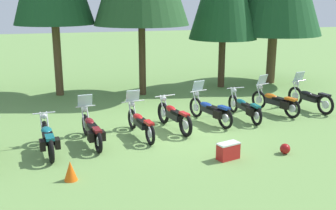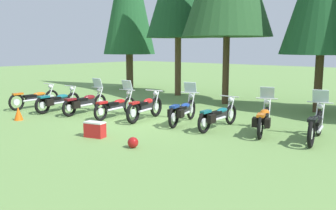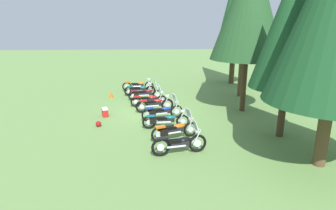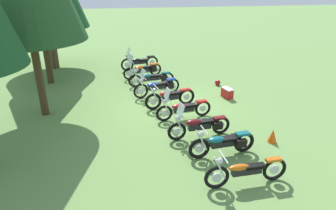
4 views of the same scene
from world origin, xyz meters
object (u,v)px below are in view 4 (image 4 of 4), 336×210
object	(u,v)px
motorcycle_2	(200,125)
motorcycle_1	(223,143)
motorcycle_8	(139,62)
motorcycle_6	(152,78)
dropped_helmet	(218,83)
motorcycle_4	(170,97)
motorcycle_3	(183,108)
traffic_cone	(273,136)
motorcycle_0	(246,171)
motorcycle_7	(143,69)
picnic_cooler	(227,93)
motorcycle_5	(158,86)

from	to	relation	value
motorcycle_2	motorcycle_1	bearing A→B (deg)	102.09
motorcycle_8	motorcycle_1	bearing A→B (deg)	90.27
motorcycle_6	dropped_helmet	world-z (taller)	motorcycle_6
motorcycle_4	dropped_helmet	bearing A→B (deg)	-152.37
motorcycle_3	traffic_cone	world-z (taller)	motorcycle_3
motorcycle_0	motorcycle_7	size ratio (longest dim) A/B	1.10
motorcycle_7	motorcycle_8	bearing A→B (deg)	-105.57
motorcycle_6	traffic_cone	size ratio (longest dim) A/B	4.92
motorcycle_1	dropped_helmet	size ratio (longest dim) A/B	7.79
picnic_cooler	motorcycle_4	bearing A→B (deg)	103.76
motorcycle_6	dropped_helmet	bearing A→B (deg)	169.99
motorcycle_1	motorcycle_5	world-z (taller)	motorcycle_5
motorcycle_0	motorcycle_6	bearing A→B (deg)	-81.85
motorcycle_2	picnic_cooler	xyz separation A→B (m)	(3.39, -2.17, -0.23)
motorcycle_4	motorcycle_5	size ratio (longest dim) A/B	0.99
motorcycle_7	motorcycle_1	bearing A→B (deg)	83.45
motorcycle_0	motorcycle_5	size ratio (longest dim) A/B	1.06
motorcycle_7	motorcycle_3	bearing A→B (deg)	82.44
motorcycle_2	dropped_helmet	bearing A→B (deg)	-121.31
motorcycle_0	motorcycle_7	distance (m)	9.84
motorcycle_6	dropped_helmet	xyz separation A→B (m)	(-0.41, -3.34, -0.29)
motorcycle_0	motorcycle_1	world-z (taller)	motorcycle_0
motorcycle_5	motorcycle_2	bearing A→B (deg)	86.75
motorcycle_1	motorcycle_2	bearing A→B (deg)	-76.55
motorcycle_0	motorcycle_2	world-z (taller)	motorcycle_2
motorcycle_2	picnic_cooler	bearing A→B (deg)	-130.01
motorcycle_2	motorcycle_8	distance (m)	8.56
motorcycle_1	motorcycle_6	bearing A→B (deg)	-83.17
motorcycle_2	motorcycle_4	size ratio (longest dim) A/B	1.03
motorcycle_4	picnic_cooler	distance (m)	2.90
motorcycle_8	dropped_helmet	distance (m)	5.08
motorcycle_3	picnic_cooler	xyz separation A→B (m)	(1.87, -2.47, -0.22)
motorcycle_6	motorcycle_5	bearing A→B (deg)	91.34
motorcycle_0	motorcycle_4	world-z (taller)	motorcycle_4
motorcycle_5	traffic_cone	distance (m)	5.91
motorcycle_7	motorcycle_5	bearing A→B (deg)	79.82
motorcycle_5	motorcycle_6	xyz separation A→B (m)	(1.35, 0.10, -0.04)
motorcycle_4	dropped_helmet	distance (m)	3.74
motorcycle_0	motorcycle_3	bearing A→B (deg)	-81.72
motorcycle_1	motorcycle_8	bearing A→B (deg)	-84.31
motorcycle_2	motorcycle_3	bearing A→B (deg)	-86.08
motorcycle_5	picnic_cooler	distance (m)	3.26
motorcycle_4	traffic_cone	distance (m)	4.57
motorcycle_1	motorcycle_3	bearing A→B (deg)	-80.98
motorcycle_8	motorcycle_0	bearing A→B (deg)	89.38
motorcycle_1	motorcycle_2	world-z (taller)	motorcycle_2
dropped_helmet	motorcycle_8	bearing A→B (deg)	48.71
motorcycle_2	motorcycle_5	world-z (taller)	motorcycle_5
motorcycle_8	picnic_cooler	distance (m)	6.26
motorcycle_6	traffic_cone	distance (m)	7.11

